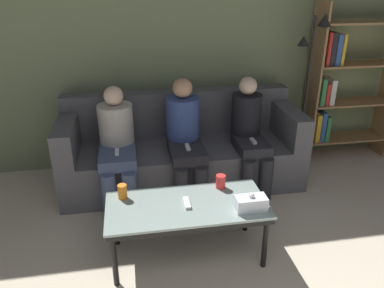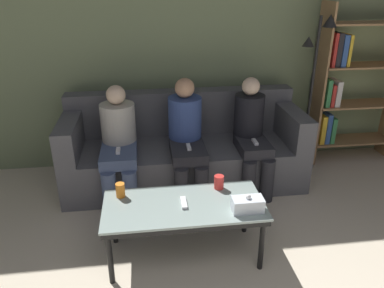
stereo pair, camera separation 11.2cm
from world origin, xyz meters
The scene contains 12 objects.
wall_back centered at (0.00, 3.76, 1.30)m, with size 12.00×0.06×2.60m.
couch centered at (0.00, 3.26, 0.33)m, with size 2.37×0.86×0.89m.
coffee_table centered at (-0.14, 2.06, 0.42)m, with size 1.17×0.55×0.46m.
cup_near_left centered at (0.16, 2.25, 0.51)m, with size 0.08×0.08×0.11m.
cup_near_right centered at (-0.59, 2.22, 0.51)m, with size 0.07×0.07×0.11m.
tissue_box centered at (0.30, 1.92, 0.51)m, with size 0.22×0.12×0.13m.
game_remote centered at (-0.14, 2.06, 0.47)m, with size 0.04×0.15×0.02m.
bookshelf centered at (1.85, 3.53, 0.87)m, with size 0.97×0.32×1.76m.
standing_lamp centered at (1.38, 3.39, 1.01)m, with size 0.31×0.26×1.64m.
seated_person_left_end centered at (-0.64, 3.03, 0.57)m, with size 0.33×0.70×1.07m.
seated_person_mid_left centered at (0.00, 3.03, 0.59)m, with size 0.32×0.70×1.12m.
seated_person_mid_right centered at (0.64, 3.03, 0.58)m, with size 0.31×0.63×1.10m.
Camera 1 is at (-0.49, -0.22, 1.96)m, focal length 35.00 mm.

